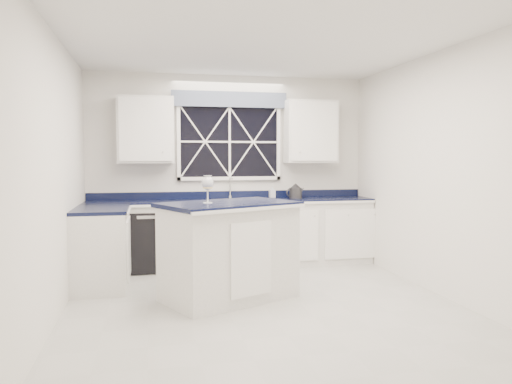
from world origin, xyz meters
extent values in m
plane|color=#ABABA6|center=(0.00, 0.00, 0.00)|extent=(4.50, 4.50, 0.00)
cube|color=silver|center=(0.00, 2.25, 1.35)|extent=(4.00, 0.10, 2.70)
cube|color=silver|center=(0.00, 1.95, 0.45)|extent=(3.98, 0.60, 0.90)
cube|color=silver|center=(-1.70, 1.15, 0.45)|extent=(0.60, 1.00, 0.90)
cube|color=black|center=(0.00, 1.95, 0.92)|extent=(3.98, 0.64, 0.04)
cube|color=black|center=(-1.10, 1.95, 0.41)|extent=(0.60, 0.58, 0.82)
cube|color=black|center=(0.00, 2.22, 1.75)|extent=(1.40, 0.02, 1.00)
cube|color=slate|center=(0.00, 2.16, 2.35)|extent=(1.65, 0.04, 0.22)
cube|color=silver|center=(-1.18, 2.08, 1.90)|extent=(0.75, 0.34, 0.90)
cube|color=silver|center=(1.18, 2.08, 1.90)|extent=(0.75, 0.34, 0.90)
cylinder|color=#ACACAE|center=(0.00, 2.17, 0.96)|extent=(0.05, 0.05, 0.04)
cylinder|color=#ACACAE|center=(0.00, 2.17, 1.10)|extent=(0.02, 0.02, 0.28)
cylinder|color=#ACACAE|center=(0.00, 2.08, 1.23)|extent=(0.02, 0.18, 0.02)
cube|color=silver|center=(-0.31, 0.35, 0.50)|extent=(1.54, 1.27, 1.00)
cube|color=black|center=(-0.31, 0.35, 1.03)|extent=(1.63, 1.36, 0.04)
cube|color=#ADADA8|center=(-0.12, 0.81, 0.01)|extent=(1.45, 1.06, 0.01)
cube|color=#101838|center=(-0.12, 0.81, 0.02)|extent=(1.28, 0.89, 0.01)
cylinder|color=#2D2D30|center=(0.92, 1.97, 1.02)|extent=(0.23, 0.23, 0.15)
cone|color=#2D2D30|center=(0.92, 1.97, 1.12)|extent=(0.19, 0.19, 0.06)
torus|color=#2D2D30|center=(0.83, 1.94, 1.03)|extent=(0.12, 0.06, 0.13)
cylinder|color=#2D2D30|center=(1.02, 2.01, 1.04)|extent=(0.08, 0.04, 0.10)
cylinder|color=silver|center=(-0.54, 0.29, 1.05)|extent=(0.10, 0.10, 0.01)
cylinder|color=silver|center=(-0.54, 0.29, 1.14)|extent=(0.02, 0.02, 0.15)
ellipsoid|color=silver|center=(-0.54, 0.29, 1.26)|extent=(0.12, 0.12, 0.15)
cylinder|color=#DDC275|center=(-0.54, 0.29, 1.24)|extent=(0.10, 0.10, 0.07)
imported|color=silver|center=(0.62, 2.17, 1.03)|extent=(0.09, 0.09, 0.17)
camera|label=1|loc=(-1.15, -4.90, 1.53)|focal=35.00mm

